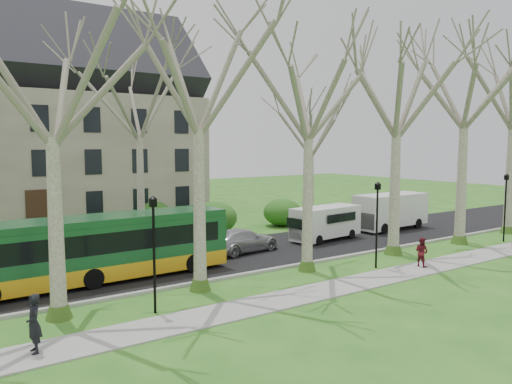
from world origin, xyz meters
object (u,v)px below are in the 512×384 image
Objects in this scene: sedan at (242,240)px; van_a at (326,223)px; bus_follow at (98,248)px; pedestrian_a at (34,324)px; van_b at (391,212)px; pedestrian_b at (422,252)px.

van_a is (6.44, -0.03, 0.40)m from sedan.
bus_follow is 7.90m from pedestrian_a.
sedan is at bearing -179.70° from van_b.
van_a reaches higher than pedestrian_b.
bus_follow is at bearing -176.70° from van_b.
sedan is 0.79× the size of van_b.
sedan is at bearing 121.60° from pedestrian_a.
van_b is 11.21m from pedestrian_b.
pedestrian_a is (-12.72, -8.16, 0.21)m from sedan.
van_a is at bearing -8.90° from pedestrian_b.
pedestrian_a is at bearing -163.12° from van_a.
van_a reaches higher than sedan.
pedestrian_a is (-19.16, -8.13, -0.19)m from van_a.
sedan is (8.73, 1.38, -0.85)m from bus_follow.
sedan is 2.63× the size of pedestrian_a.
pedestrian_a is at bearing -121.85° from bus_follow.
pedestrian_a is (-4.00, -6.78, -0.63)m from bus_follow.
pedestrian_a is (-25.87, -8.50, -0.40)m from van_b.
van_b is (21.88, 1.72, -0.24)m from bus_follow.
bus_follow reaches higher than sedan.
van_b is at bearing 107.12° from pedestrian_a.
bus_follow reaches higher than van_b.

